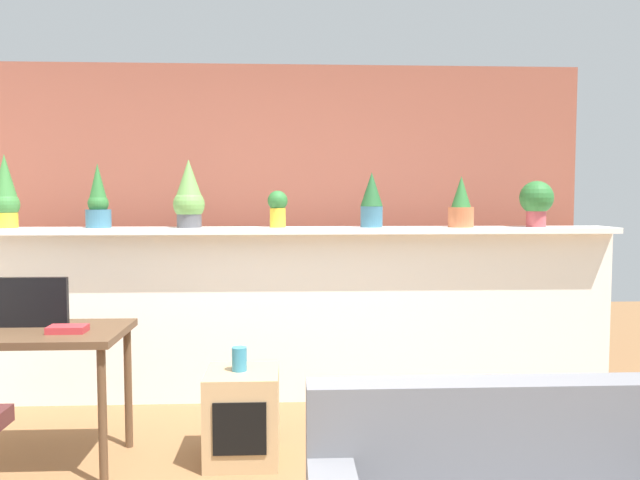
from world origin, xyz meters
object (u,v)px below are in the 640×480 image
(potted_plant_0, at_px, (5,194))
(potted_plant_6, at_px, (536,201))
(potted_plant_1, at_px, (98,201))
(desk, at_px, (20,346))
(potted_plant_3, at_px, (278,207))
(potted_plant_4, at_px, (372,200))
(potted_plant_2, at_px, (189,196))
(tv_monitor, at_px, (26,302))
(book_on_desk, at_px, (67,329))
(potted_plant_5, at_px, (461,205))
(vase_on_shelf, at_px, (239,359))
(side_cube_shelf, at_px, (242,416))

(potted_plant_0, relative_size, potted_plant_6, 1.55)
(potted_plant_1, distance_m, desk, 1.30)
(potted_plant_0, height_order, potted_plant_6, potted_plant_0)
(potted_plant_1, distance_m, potted_plant_3, 1.24)
(potted_plant_4, bearing_deg, desk, -152.96)
(potted_plant_2, relative_size, potted_plant_6, 1.44)
(potted_plant_2, xyz_separation_m, tv_monitor, (-0.73, -0.97, -0.58))
(book_on_desk, bearing_deg, desk, 165.11)
(potted_plant_4, xyz_separation_m, book_on_desk, (-1.74, -1.11, -0.67))
(potted_plant_1, bearing_deg, book_on_desk, -81.72)
(potted_plant_5, height_order, vase_on_shelf, potted_plant_5)
(potted_plant_0, bearing_deg, vase_on_shelf, -31.10)
(potted_plant_3, distance_m, potted_plant_6, 1.86)
(potted_plant_5, relative_size, side_cube_shelf, 0.72)
(potted_plant_2, xyz_separation_m, potted_plant_4, (1.28, -0.02, -0.03))
(potted_plant_3, distance_m, potted_plant_5, 1.30)
(potted_plant_4, height_order, potted_plant_6, potted_plant_4)
(potted_plant_4, distance_m, book_on_desk, 2.17)
(potted_plant_4, relative_size, potted_plant_5, 1.08)
(potted_plant_1, height_order, book_on_desk, potted_plant_1)
(potted_plant_3, xyz_separation_m, potted_plant_6, (1.86, 0.00, 0.05))
(tv_monitor, height_order, vase_on_shelf, tv_monitor)
(potted_plant_1, height_order, tv_monitor, potted_plant_1)
(potted_plant_3, bearing_deg, potted_plant_1, 179.89)
(potted_plant_0, distance_m, side_cube_shelf, 2.34)
(tv_monitor, height_order, side_cube_shelf, tv_monitor)
(potted_plant_1, height_order, potted_plant_2, potted_plant_2)
(potted_plant_2, height_order, vase_on_shelf, potted_plant_2)
(potted_plant_0, relative_size, potted_plant_5, 1.41)
(potted_plant_6, bearing_deg, tv_monitor, -163.22)
(potted_plant_3, bearing_deg, tv_monitor, -144.55)
(potted_plant_0, height_order, book_on_desk, potted_plant_0)
(potted_plant_1, bearing_deg, tv_monitor, -96.46)
(potted_plant_1, bearing_deg, potted_plant_6, 0.02)
(potted_plant_6, distance_m, vase_on_shelf, 2.44)
(potted_plant_1, height_order, potted_plant_6, potted_plant_1)
(potted_plant_6, bearing_deg, vase_on_shelf, -153.98)
(potted_plant_6, xyz_separation_m, side_cube_shelf, (-2.04, -1.02, -1.18))
(side_cube_shelf, bearing_deg, potted_plant_5, 33.50)
(potted_plant_2, relative_size, tv_monitor, 1.06)
(book_on_desk, bearing_deg, tv_monitor, 150.56)
(potted_plant_4, distance_m, potted_plant_6, 1.19)
(potted_plant_4, bearing_deg, potted_plant_1, 179.57)
(potted_plant_6, height_order, side_cube_shelf, potted_plant_6)
(potted_plant_0, distance_m, potted_plant_6, 3.73)
(potted_plant_3, xyz_separation_m, book_on_desk, (-1.08, -1.12, -0.62))
(potted_plant_5, bearing_deg, side_cube_shelf, -146.50)
(potted_plant_0, height_order, side_cube_shelf, potted_plant_0)
(desk, xyz_separation_m, book_on_desk, (0.28, -0.07, 0.10))
(side_cube_shelf, relative_size, vase_on_shelf, 3.79)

